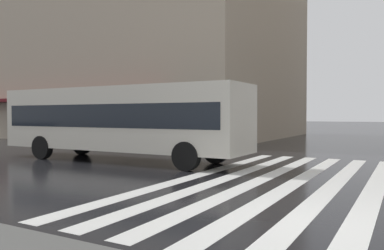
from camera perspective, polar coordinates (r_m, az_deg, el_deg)
ground_plane at (r=7.26m, az=16.92°, el=-13.68°), size 220.00×220.00×0.00m
zebra_crossing at (r=11.24m, az=17.70°, el=-8.26°), size 13.00×7.50×0.01m
haussmann_block_mid at (r=37.37m, az=-6.99°, el=16.46°), size 20.71×25.14×23.59m
city_bus at (r=16.13m, az=-10.68°, el=1.00°), size 2.60×11.00×3.00m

